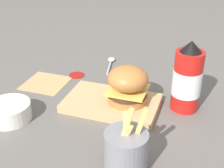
{
  "coord_description": "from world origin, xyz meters",
  "views": [
    {
      "loc": [
        0.24,
        -0.65,
        0.47
      ],
      "look_at": [
        0.0,
        0.06,
        0.07
      ],
      "focal_mm": 50.0,
      "sensor_mm": 36.0,
      "label": 1
    }
  ],
  "objects_px": {
    "fries_basket": "(126,150)",
    "spoon": "(111,62)",
    "burger": "(128,84)",
    "side_bowl": "(9,111)",
    "ketchup_bottle": "(187,79)",
    "serving_board": "(112,103)"
  },
  "relations": [
    {
      "from": "fries_basket",
      "to": "side_bowl",
      "type": "xyz_separation_m",
      "value": [
        -0.34,
        0.08,
        -0.02
      ]
    },
    {
      "from": "ketchup_bottle",
      "to": "fries_basket",
      "type": "bearing_deg",
      "value": -107.04
    },
    {
      "from": "serving_board",
      "to": "spoon",
      "type": "xyz_separation_m",
      "value": [
        -0.1,
        0.28,
        -0.01
      ]
    },
    {
      "from": "fries_basket",
      "to": "spoon",
      "type": "bearing_deg",
      "value": 112.32
    },
    {
      "from": "spoon",
      "to": "ketchup_bottle",
      "type": "bearing_deg",
      "value": -139.2
    },
    {
      "from": "ketchup_bottle",
      "to": "fries_basket",
      "type": "xyz_separation_m",
      "value": [
        -0.09,
        -0.28,
        -0.04
      ]
    },
    {
      "from": "serving_board",
      "to": "burger",
      "type": "height_order",
      "value": "burger"
    },
    {
      "from": "serving_board",
      "to": "spoon",
      "type": "distance_m",
      "value": 0.3
    },
    {
      "from": "serving_board",
      "to": "ketchup_bottle",
      "type": "relative_size",
      "value": 1.3
    },
    {
      "from": "serving_board",
      "to": "side_bowl",
      "type": "bearing_deg",
      "value": -148.71
    },
    {
      "from": "burger",
      "to": "ketchup_bottle",
      "type": "height_order",
      "value": "ketchup_bottle"
    },
    {
      "from": "fries_basket",
      "to": "spoon",
      "type": "xyz_separation_m",
      "value": [
        -0.21,
        0.5,
        -0.04
      ]
    },
    {
      "from": "spoon",
      "to": "side_bowl",
      "type": "bearing_deg",
      "value": 149.94
    },
    {
      "from": "burger",
      "to": "side_bowl",
      "type": "xyz_separation_m",
      "value": [
        -0.28,
        -0.15,
        -0.05
      ]
    },
    {
      "from": "burger",
      "to": "spoon",
      "type": "xyz_separation_m",
      "value": [
        -0.14,
        0.27,
        -0.07
      ]
    },
    {
      "from": "burger",
      "to": "side_bowl",
      "type": "height_order",
      "value": "burger"
    },
    {
      "from": "side_bowl",
      "to": "spoon",
      "type": "bearing_deg",
      "value": 72.11
    },
    {
      "from": "serving_board",
      "to": "ketchup_bottle",
      "type": "bearing_deg",
      "value": 17.04
    },
    {
      "from": "ketchup_bottle",
      "to": "side_bowl",
      "type": "xyz_separation_m",
      "value": [
        -0.43,
        -0.2,
        -0.07
      ]
    },
    {
      "from": "fries_basket",
      "to": "side_bowl",
      "type": "relative_size",
      "value": 1.34
    },
    {
      "from": "serving_board",
      "to": "side_bowl",
      "type": "height_order",
      "value": "side_bowl"
    },
    {
      "from": "burger",
      "to": "spoon",
      "type": "bearing_deg",
      "value": 117.64
    }
  ]
}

